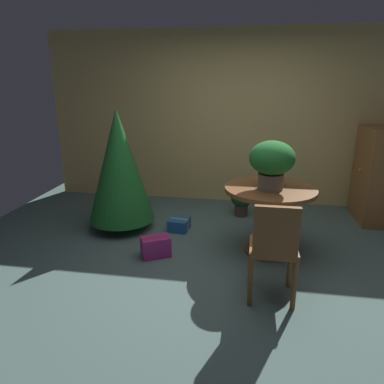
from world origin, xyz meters
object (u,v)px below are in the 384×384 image
wooden_chair_near (274,246)px  wooden_cabinet (379,175)px  holiday_tree (119,166)px  gift_box_blue (179,224)px  gift_box_purple (156,247)px  round_dining_table (269,207)px  flower_vase (272,161)px  potted_plant (242,198)px

wooden_chair_near → wooden_cabinet: wooden_cabinet is taller
holiday_tree → wooden_cabinet: 3.45m
wooden_chair_near → gift_box_blue: wooden_chair_near is taller
gift_box_purple → wooden_cabinet: (2.71, 1.54, 0.53)m
round_dining_table → flower_vase: 0.53m
wooden_chair_near → gift_box_purple: bearing=152.4°
round_dining_table → wooden_chair_near: (0.00, -0.92, -0.02)m
potted_plant → wooden_chair_near: bearing=-81.1°
gift_box_purple → gift_box_blue: size_ratio=1.22×
flower_vase → gift_box_purple: 1.55m
round_dining_table → potted_plant: (-0.32, 1.11, -0.28)m
round_dining_table → potted_plant: round_dining_table is taller
flower_vase → wooden_chair_near: flower_vase is taller
gift_box_blue → potted_plant: size_ratio=0.66×
holiday_tree → gift_box_purple: bearing=-47.7°
wooden_cabinet → gift_box_blue: bearing=-163.0°
gift_box_blue → wooden_chair_near: bearing=-51.6°
wooden_chair_near → wooden_cabinet: size_ratio=0.71×
holiday_tree → gift_box_blue: (0.74, 0.06, -0.76)m
gift_box_purple → gift_box_blue: (0.11, 0.75, -0.04)m
potted_plant → wooden_cabinet: bearing=4.4°
wooden_chair_near → gift_box_purple: wooden_chair_near is taller
round_dining_table → wooden_cabinet: size_ratio=0.77×
gift_box_blue → potted_plant: potted_plant is taller
holiday_tree → gift_box_blue: holiday_tree is taller
wooden_chair_near → round_dining_table: bearing=90.0°
gift_box_purple → gift_box_blue: bearing=81.5°
holiday_tree → wooden_cabinet: size_ratio=1.21×
round_dining_table → wooden_cabinet: wooden_cabinet is taller
flower_vase → gift_box_blue: size_ratio=1.73×
wooden_chair_near → gift_box_blue: (-1.10, 1.38, -0.44)m
flower_vase → gift_box_blue: (-1.08, 0.53, -0.99)m
round_dining_table → holiday_tree: 1.91m
round_dining_table → flower_vase: (-0.01, -0.07, 0.53)m
flower_vase → potted_plant: flower_vase is taller
gift_box_blue → potted_plant: (0.78, 0.65, 0.18)m
wooden_chair_near → flower_vase: bearing=90.7°
gift_box_purple → round_dining_table: bearing=13.5°
round_dining_table → potted_plant: size_ratio=2.18×
potted_plant → flower_vase: bearing=-75.4°
holiday_tree → flower_vase: bearing=-14.5°
gift_box_purple → wooden_cabinet: size_ratio=0.28×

